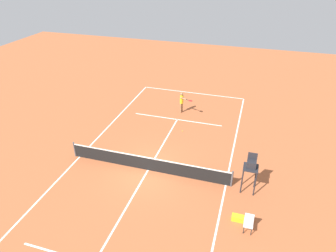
{
  "coord_description": "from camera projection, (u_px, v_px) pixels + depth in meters",
  "views": [
    {
      "loc": [
        -5.5,
        13.81,
        11.71
      ],
      "look_at": [
        0.0,
        -4.24,
        0.8
      ],
      "focal_mm": 32.31,
      "sensor_mm": 36.0,
      "label": 1
    }
  ],
  "objects": [
    {
      "name": "ground_plane",
      "position": [
        148.0,
        170.0,
        18.68
      ],
      "size": [
        60.0,
        60.0,
        0.0
      ],
      "primitive_type": "plane",
      "color": "#AD5933"
    },
    {
      "name": "court_lines",
      "position": [
        148.0,
        170.0,
        18.68
      ],
      "size": [
        9.68,
        24.77,
        0.01
      ],
      "color": "white",
      "rests_on": "ground"
    },
    {
      "name": "tennis_net",
      "position": [
        148.0,
        164.0,
        18.44
      ],
      "size": [
        10.28,
        0.1,
        1.07
      ],
      "color": "#4C4C51",
      "rests_on": "ground"
    },
    {
      "name": "player_serving",
      "position": [
        182.0,
        101.0,
        24.82
      ],
      "size": [
        1.21,
        0.94,
        1.81
      ],
      "rotation": [
        0.0,
        0.0,
        1.2
      ],
      "color": "#9E704C",
      "rests_on": "ground"
    },
    {
      "name": "tennis_ball",
      "position": [
        182.0,
        131.0,
        22.68
      ],
      "size": [
        0.07,
        0.07,
        0.07
      ],
      "primitive_type": "sphere",
      "color": "#CCE033",
      "rests_on": "ground"
    },
    {
      "name": "umpire_chair",
      "position": [
        251.0,
        167.0,
        16.34
      ],
      "size": [
        0.8,
        0.8,
        2.41
      ],
      "color": "#232328",
      "rests_on": "ground"
    },
    {
      "name": "courtside_chair_near",
      "position": [
        249.0,
        222.0,
        14.38
      ],
      "size": [
        0.44,
        0.46,
        0.95
      ],
      "color": "#262626",
      "rests_on": "ground"
    },
    {
      "name": "equipment_bag",
      "position": [
        239.0,
        218.0,
        15.1
      ],
      "size": [
        0.76,
        0.32,
        0.3
      ],
      "primitive_type": "cube",
      "color": "yellow",
      "rests_on": "ground"
    }
  ]
}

